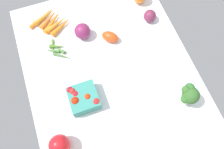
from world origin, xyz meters
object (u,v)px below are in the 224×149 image
object	(u,v)px
broccoli_head	(189,94)
red_onion_near_basket	(150,16)
carrot_bunch	(52,21)
berry_basket	(83,98)
okra_pile	(58,50)
roma_tomato	(110,37)
bell_pepper_red	(60,145)
red_onion_center	(82,31)

from	to	relation	value
broccoli_head	red_onion_near_basket	xyz separation A→B (cm)	(-43.72, 1.96, -3.97)
carrot_bunch	red_onion_near_basket	distance (cm)	49.25
berry_basket	red_onion_near_basket	xyz separation A→B (cm)	(-29.63, 43.54, -0.41)
carrot_bunch	berry_basket	bearing A→B (deg)	4.28
okra_pile	roma_tomato	size ratio (longest dim) A/B	1.71
red_onion_near_basket	broccoli_head	bearing A→B (deg)	-2.57
berry_basket	bell_pepper_red	xyz separation A→B (cm)	(15.47, -13.97, 1.53)
carrot_bunch	bell_pepper_red	size ratio (longest dim) A/B	2.19
berry_basket	okra_pile	distance (cm)	28.17
red_onion_center	roma_tomato	size ratio (longest dim) A/B	0.93
red_onion_center	red_onion_near_basket	xyz separation A→B (cm)	(2.18, 34.25, -0.73)
berry_basket	red_onion_center	size ratio (longest dim) A/B	1.56
bell_pepper_red	berry_basket	bearing A→B (deg)	137.92
carrot_bunch	broccoli_head	size ratio (longest dim) A/B	2.00
okra_pile	carrot_bunch	xyz separation A→B (cm)	(-16.97, 1.40, 0.48)
okra_pile	broccoli_head	xyz separation A→B (cm)	(41.74, 46.31, 6.22)
carrot_bunch	broccoli_head	xyz separation A→B (cm)	(58.70, 44.92, 5.74)
roma_tomato	broccoli_head	bearing A→B (deg)	159.69
red_onion_center	okra_pile	bearing A→B (deg)	-73.46
broccoli_head	red_onion_center	bearing A→B (deg)	-144.87
berry_basket	red_onion_center	world-z (taller)	same
okra_pile	roma_tomato	distance (cm)	25.88
okra_pile	bell_pepper_red	xyz separation A→B (cm)	(43.11, -9.23, 4.18)
red_onion_near_basket	berry_basket	bearing A→B (deg)	-55.77
berry_basket	okra_pile	xyz separation A→B (cm)	(-27.64, -4.73, -2.66)
carrot_bunch	roma_tomato	xyz separation A→B (cm)	(19.45, 24.31, 1.22)
okra_pile	carrot_bunch	size ratio (longest dim) A/B	0.64
okra_pile	carrot_bunch	bearing A→B (deg)	175.30
red_onion_center	bell_pepper_red	world-z (taller)	bell_pepper_red
roma_tomato	okra_pile	bearing A→B (deg)	36.49
berry_basket	bell_pepper_red	size ratio (longest dim) A/B	1.19
carrot_bunch	red_onion_near_basket	bearing A→B (deg)	72.28
berry_basket	broccoli_head	distance (cm)	44.05
red_onion_near_basket	okra_pile	bearing A→B (deg)	-87.64
broccoli_head	red_onion_near_basket	distance (cm)	43.95
berry_basket	broccoli_head	bearing A→B (deg)	71.27
red_onion_center	carrot_bunch	distance (cm)	18.15
berry_basket	broccoli_head	size ratio (longest dim) A/B	1.09
red_onion_near_basket	roma_tomato	xyz separation A→B (cm)	(4.46, -22.57, -0.56)
bell_pepper_red	red_onion_near_basket	size ratio (longest dim) A/B	1.62
red_onion_near_basket	bell_pepper_red	bearing A→B (deg)	-51.90
carrot_bunch	bell_pepper_red	xyz separation A→B (cm)	(60.07, -10.63, 3.71)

